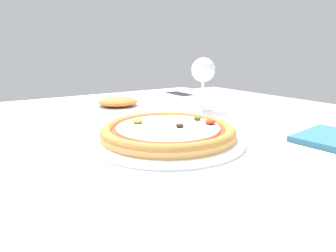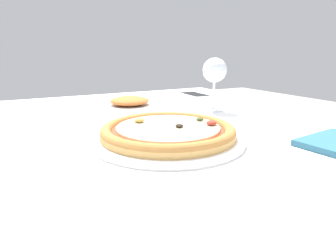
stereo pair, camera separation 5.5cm
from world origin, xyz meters
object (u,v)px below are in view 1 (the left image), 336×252
(dining_table, at_px, (74,172))
(pizza_plate, at_px, (168,132))
(wine_glass_far_right, at_px, (203,72))
(side_plate, at_px, (118,105))
(cell_phone, at_px, (179,95))

(dining_table, relative_size, pizza_plate, 4.70)
(dining_table, xyz_separation_m, wine_glass_far_right, (0.42, 0.10, 0.18))
(dining_table, bearing_deg, side_plate, 49.73)
(dining_table, height_order, wine_glass_far_right, wine_glass_far_right)
(cell_phone, height_order, side_plate, side_plate)
(pizza_plate, distance_m, wine_glass_far_right, 0.35)
(pizza_plate, xyz_separation_m, cell_phone, (0.36, 0.47, -0.01))
(wine_glass_far_right, relative_size, cell_phone, 1.08)
(side_plate, bearing_deg, wine_glass_far_right, -35.27)
(pizza_plate, relative_size, side_plate, 1.44)
(cell_phone, xyz_separation_m, side_plate, (-0.31, -0.11, 0.01))
(dining_table, height_order, side_plate, side_plate)
(pizza_plate, bearing_deg, dining_table, 146.39)
(pizza_plate, bearing_deg, cell_phone, 52.21)
(dining_table, bearing_deg, wine_glass_far_right, 13.10)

